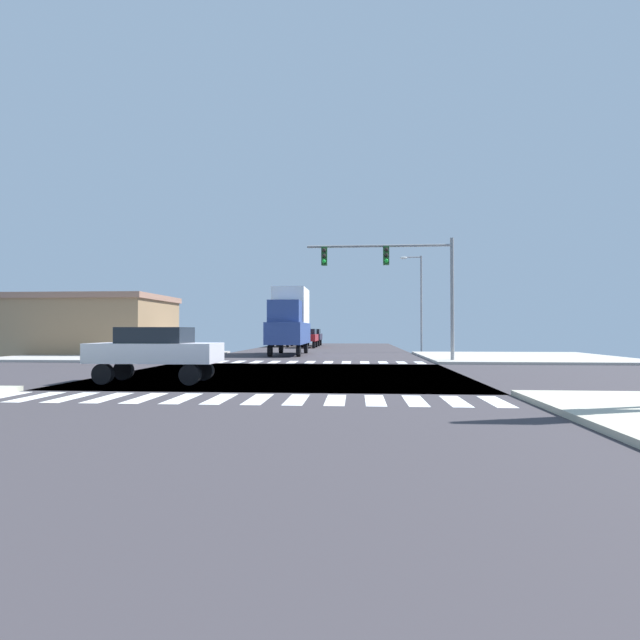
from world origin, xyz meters
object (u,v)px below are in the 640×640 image
at_px(street_lamp, 418,294).
at_px(bank_building, 67,325).
at_px(traffic_signal_mast, 395,270).
at_px(sedan_queued_2, 313,336).
at_px(sedan_crossing_1, 308,337).
at_px(sedan_leading_3, 155,350).
at_px(suv_nearside_1, 283,334).
at_px(box_truck_farside_1, 290,319).

bearing_deg(street_lamp, bank_building, -168.93).
relative_size(traffic_signal_mast, sedan_queued_2, 1.88).
relative_size(traffic_signal_mast, bank_building, 0.51).
relative_size(street_lamp, sedan_crossing_1, 1.80).
relative_size(street_lamp, sedan_leading_3, 1.80).
xyz_separation_m(street_lamp, suv_nearside_1, (-12.75, 12.06, -3.25)).
height_order(street_lamp, suv_nearside_1, street_lamp).
bearing_deg(traffic_signal_mast, sedan_crossing_1, 107.90).
bearing_deg(sedan_queued_2, traffic_signal_mast, 104.16).
xyz_separation_m(street_lamp, sedan_leading_3, (-11.80, -23.58, -3.52)).
height_order(sedan_crossing_1, sedan_queued_2, same).
distance_m(street_lamp, sedan_leading_3, 26.60).
bearing_deg(box_truck_farside_1, bank_building, 1.91).
bearing_deg(suv_nearside_1, sedan_crossing_1, 134.81).
bearing_deg(street_lamp, sedan_leading_3, -116.59).
bearing_deg(bank_building, suv_nearside_1, 51.96).
distance_m(sedan_crossing_1, sedan_leading_3, 32.69).
relative_size(suv_nearside_1, sedan_leading_3, 1.07).
distance_m(traffic_signal_mast, suv_nearside_1, 26.74).
xyz_separation_m(street_lamp, sedan_queued_2, (-9.75, 15.06, -3.52)).
bearing_deg(sedan_leading_3, box_truck_farside_1, -6.17).
bearing_deg(traffic_signal_mast, suv_nearside_1, 112.07).
xyz_separation_m(sedan_crossing_1, sedan_leading_3, (-2.05, -32.62, 0.00)).
xyz_separation_m(box_truck_farside_1, sedan_leading_3, (-2.05, -19.00, -1.45)).
height_order(traffic_signal_mast, bank_building, traffic_signal_mast).
xyz_separation_m(traffic_signal_mast, box_truck_farside_1, (-6.95, 7.89, -2.55)).
xyz_separation_m(suv_nearside_1, sedan_leading_3, (0.95, -35.64, -0.28)).
bearing_deg(sedan_queued_2, bank_building, 50.83).
height_order(suv_nearside_1, sedan_crossing_1, suv_nearside_1).
height_order(bank_building, box_truck_farside_1, box_truck_farside_1).
height_order(traffic_signal_mast, box_truck_farside_1, traffic_signal_mast).
bearing_deg(box_truck_farside_1, street_lamp, -154.85).
xyz_separation_m(bank_building, sedan_queued_2, (16.45, 20.19, -1.04)).
xyz_separation_m(traffic_signal_mast, bank_building, (-23.40, 7.35, -2.96)).
xyz_separation_m(box_truck_farside_1, sedan_crossing_1, (0.00, 13.62, -1.45)).
bearing_deg(sedan_queued_2, street_lamp, 122.92).
distance_m(street_lamp, sedan_crossing_1, 13.76).
distance_m(box_truck_farside_1, sedan_queued_2, 19.69).
distance_m(bank_building, sedan_crossing_1, 21.73).
distance_m(street_lamp, sedan_queued_2, 18.28).
bearing_deg(sedan_queued_2, box_truck_farside_1, 90.00).
xyz_separation_m(traffic_signal_mast, street_lamp, (2.80, 12.47, -0.47)).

